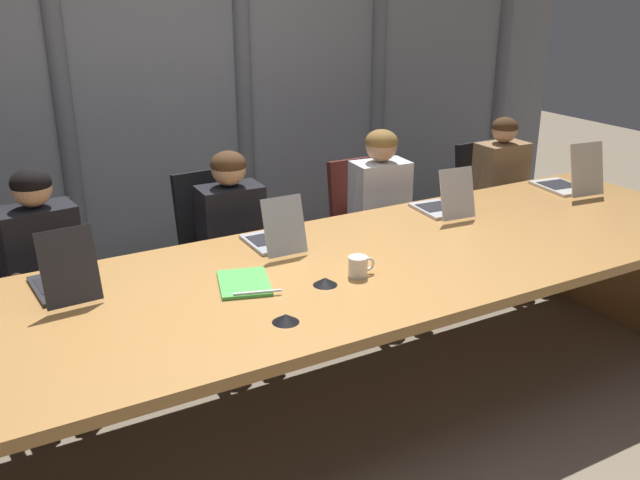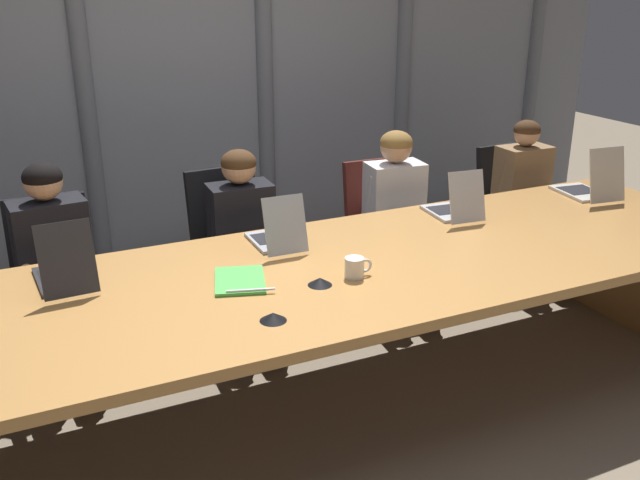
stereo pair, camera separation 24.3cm
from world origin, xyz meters
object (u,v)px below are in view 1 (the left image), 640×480
at_px(conference_mic_right_side, 286,318).
at_px(office_chair_center, 225,275).
at_px(laptop_right_end, 569,181).
at_px(laptop_center, 273,237).
at_px(person_left_mid, 48,270).
at_px(person_center, 237,238).
at_px(person_right_end, 509,189).
at_px(office_chair_left_mid, 47,316).
at_px(spiral_notepad, 244,283).
at_px(person_right_mid, 386,209).
at_px(office_chair_right_mid, 371,247).
at_px(conference_mic_left_side, 325,281).
at_px(laptop_left_mid, 64,280).
at_px(coffee_mug_near, 359,266).
at_px(office_chair_right_end, 492,221).
at_px(laptop_right_mid, 443,204).

bearing_deg(conference_mic_right_side, office_chair_center, 77.87).
bearing_deg(laptop_right_end, conference_mic_right_side, 113.88).
bearing_deg(laptop_center, person_left_mid, 65.16).
relative_size(person_center, person_right_end, 1.00).
distance_m(office_chair_left_mid, person_right_end, 3.14).
bearing_deg(office_chair_center, spiral_notepad, -19.42).
distance_m(laptop_right_end, person_right_mid, 1.17).
xyz_separation_m(laptop_right_end, office_chair_right_mid, (-1.04, 0.68, -0.48)).
bearing_deg(conference_mic_left_side, laptop_left_mid, 154.78).
height_order(office_chair_left_mid, coffee_mug_near, office_chair_left_mid).
distance_m(person_right_end, conference_mic_right_side, 2.71).
bearing_deg(office_chair_right_end, person_left_mid, -90.53).
relative_size(person_left_mid, spiral_notepad, 3.29).
relative_size(office_chair_center, office_chair_right_end, 1.07).
bearing_deg(person_left_mid, coffee_mug_near, 44.22).
bearing_deg(person_right_mid, office_chair_right_end, 103.93).
bearing_deg(office_chair_right_end, person_right_end, -14.17).
xyz_separation_m(laptop_right_end, conference_mic_left_side, (-2.07, -0.49, -0.05)).
relative_size(office_chair_right_end, person_right_mid, 0.79).
relative_size(laptop_center, office_chair_right_end, 0.43).
bearing_deg(office_chair_left_mid, person_left_mid, 11.69).
bearing_deg(conference_mic_right_side, office_chair_left_mid, 117.11).
bearing_deg(person_right_mid, laptop_left_mid, -69.81).
height_order(person_right_end, coffee_mug_near, person_right_end).
distance_m(laptop_right_end, person_center, 2.14).
height_order(laptop_right_end, office_chair_left_mid, laptop_right_end).
bearing_deg(person_right_mid, laptop_right_end, 68.67).
distance_m(laptop_left_mid, conference_mic_left_side, 1.13).
bearing_deg(laptop_center, office_chair_right_end, -71.84).
height_order(office_chair_center, person_left_mid, person_left_mid).
xyz_separation_m(office_chair_right_end, conference_mic_left_side, (-2.12, -1.18, 0.43)).
relative_size(person_right_mid, conference_mic_left_side, 10.46).
relative_size(person_center, spiral_notepad, 3.19).
xyz_separation_m(laptop_center, office_chair_center, (-0.01, 0.66, -0.46)).
bearing_deg(spiral_notepad, laptop_right_end, 24.93).
relative_size(person_center, coffee_mug_near, 8.42).
xyz_separation_m(person_right_end, conference_mic_right_side, (-2.40, -1.24, 0.14)).
relative_size(person_right_end, coffee_mug_near, 8.39).
relative_size(laptop_right_end, person_right_end, 0.40).
height_order(laptop_left_mid, conference_mic_right_side, laptop_left_mid).
distance_m(laptop_left_mid, person_right_end, 3.16).
distance_m(office_chair_center, person_center, 0.33).
bearing_deg(laptop_left_mid, spiral_notepad, -116.18).
height_order(laptop_center, coffee_mug_near, laptop_center).
relative_size(person_right_mid, coffee_mug_near, 8.53).
height_order(office_chair_right_mid, person_right_end, person_right_end).
bearing_deg(office_chair_right_end, office_chair_left_mid, -93.40).
xyz_separation_m(laptop_right_mid, office_chair_right_end, (1.03, 0.65, -0.47)).
bearing_deg(office_chair_left_mid, spiral_notepad, 40.08).
height_order(laptop_center, conference_mic_left_side, laptop_center).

